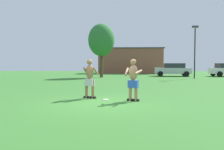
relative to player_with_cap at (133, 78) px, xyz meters
name	(u,v)px	position (x,y,z in m)	size (l,w,h in m)	color
ground_plane	(101,103)	(-1.28, -0.54, -0.95)	(80.00, 80.00, 0.00)	#38752D
player_with_cap	(133,78)	(0.00, 0.00, 0.00)	(0.74, 0.74, 1.72)	black
player_in_gray	(90,78)	(-1.87, 0.70, -0.04)	(0.68, 0.72, 1.72)	black
frisbee	(106,100)	(-1.15, 0.27, -0.94)	(0.26, 0.26, 0.03)	white
car_silver_near_post	(173,69)	(5.67, 19.50, -0.13)	(4.46, 2.39, 1.58)	silver
lamp_post	(195,46)	(6.93, 15.03, 2.38)	(0.60, 0.24, 5.39)	black
outbuilding_behind_lot	(130,61)	(0.74, 28.58, 1.07)	(10.35, 4.40, 4.03)	brown
tree_left_field	(101,40)	(-2.84, 16.69, 3.17)	(2.92, 2.92, 5.96)	#4C3823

